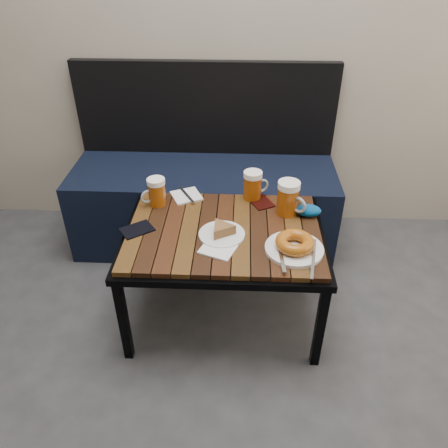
{
  "coord_description": "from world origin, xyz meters",
  "views": [
    {
      "loc": [
        0.1,
        -0.32,
        1.51
      ],
      "look_at": [
        0.04,
        1.16,
        0.5
      ],
      "focal_mm": 35.0,
      "sensor_mm": 36.0,
      "label": 1
    }
  ],
  "objects_px": {
    "plate_bagel": "(295,245)",
    "passport_burgundy": "(261,202)",
    "cafe_table": "(224,238)",
    "plate_pie": "(222,232)",
    "passport_navy": "(137,229)",
    "beer_mug_left": "(156,192)",
    "bench": "(205,196)",
    "beer_mug_right": "(288,198)",
    "beer_mug_centre": "(253,185)",
    "knit_pouch": "(308,210)"
  },
  "relations": [
    {
      "from": "plate_bagel",
      "to": "passport_burgundy",
      "type": "height_order",
      "value": "plate_bagel"
    },
    {
      "from": "cafe_table",
      "to": "plate_pie",
      "type": "relative_size",
      "value": 4.46
    },
    {
      "from": "passport_burgundy",
      "to": "plate_bagel",
      "type": "bearing_deg",
      "value": -98.13
    },
    {
      "from": "plate_bagel",
      "to": "passport_navy",
      "type": "xyz_separation_m",
      "value": [
        -0.64,
        0.11,
        -0.02
      ]
    },
    {
      "from": "beer_mug_left",
      "to": "plate_pie",
      "type": "bearing_deg",
      "value": 110.87
    },
    {
      "from": "passport_burgundy",
      "to": "bench",
      "type": "bearing_deg",
      "value": 100.93
    },
    {
      "from": "beer_mug_right",
      "to": "plate_bagel",
      "type": "relative_size",
      "value": 0.51
    },
    {
      "from": "plate_pie",
      "to": "passport_navy",
      "type": "distance_m",
      "value": 0.35
    },
    {
      "from": "beer_mug_centre",
      "to": "passport_navy",
      "type": "xyz_separation_m",
      "value": [
        -0.48,
        -0.28,
        -0.06
      ]
    },
    {
      "from": "passport_navy",
      "to": "knit_pouch",
      "type": "bearing_deg",
      "value": 65.44
    },
    {
      "from": "bench",
      "to": "beer_mug_left",
      "type": "distance_m",
      "value": 0.52
    },
    {
      "from": "beer_mug_right",
      "to": "passport_navy",
      "type": "bearing_deg",
      "value": -128.0
    },
    {
      "from": "passport_navy",
      "to": "knit_pouch",
      "type": "xyz_separation_m",
      "value": [
        0.72,
        0.15,
        0.02
      ]
    },
    {
      "from": "beer_mug_left",
      "to": "plate_bagel",
      "type": "bearing_deg",
      "value": 119.91
    },
    {
      "from": "beer_mug_right",
      "to": "bench",
      "type": "bearing_deg",
      "value": 169.39
    },
    {
      "from": "cafe_table",
      "to": "passport_burgundy",
      "type": "height_order",
      "value": "passport_burgundy"
    },
    {
      "from": "plate_bagel",
      "to": "passport_burgundy",
      "type": "xyz_separation_m",
      "value": [
        -0.12,
        0.35,
        -0.02
      ]
    },
    {
      "from": "bench",
      "to": "beer_mug_left",
      "type": "height_order",
      "value": "bench"
    },
    {
      "from": "beer_mug_right",
      "to": "passport_navy",
      "type": "relative_size",
      "value": 1.21
    },
    {
      "from": "knit_pouch",
      "to": "plate_bagel",
      "type": "bearing_deg",
      "value": -107.69
    },
    {
      "from": "cafe_table",
      "to": "plate_pie",
      "type": "height_order",
      "value": "plate_pie"
    },
    {
      "from": "beer_mug_centre",
      "to": "plate_bagel",
      "type": "relative_size",
      "value": 0.45
    },
    {
      "from": "beer_mug_left",
      "to": "passport_burgundy",
      "type": "xyz_separation_m",
      "value": [
        0.47,
        0.03,
        -0.06
      ]
    },
    {
      "from": "bench",
      "to": "plate_bagel",
      "type": "distance_m",
      "value": 0.87
    },
    {
      "from": "cafe_table",
      "to": "plate_bagel",
      "type": "height_order",
      "value": "plate_bagel"
    },
    {
      "from": "bench",
      "to": "knit_pouch",
      "type": "height_order",
      "value": "bench"
    },
    {
      "from": "bench",
      "to": "plate_bagel",
      "type": "bearing_deg",
      "value": -60.46
    },
    {
      "from": "cafe_table",
      "to": "plate_bagel",
      "type": "xyz_separation_m",
      "value": [
        0.28,
        -0.13,
        0.07
      ]
    },
    {
      "from": "passport_navy",
      "to": "knit_pouch",
      "type": "relative_size",
      "value": 1.14
    },
    {
      "from": "beer_mug_centre",
      "to": "passport_navy",
      "type": "height_order",
      "value": "beer_mug_centre"
    },
    {
      "from": "bench",
      "to": "beer_mug_left",
      "type": "xyz_separation_m",
      "value": [
        -0.18,
        -0.41,
        0.26
      ]
    },
    {
      "from": "passport_burgundy",
      "to": "cafe_table",
      "type": "bearing_deg",
      "value": -152.67
    },
    {
      "from": "bench",
      "to": "beer_mug_left",
      "type": "relative_size",
      "value": 10.88
    },
    {
      "from": "beer_mug_centre",
      "to": "plate_pie",
      "type": "height_order",
      "value": "beer_mug_centre"
    },
    {
      "from": "beer_mug_right",
      "to": "passport_burgundy",
      "type": "relative_size",
      "value": 1.29
    },
    {
      "from": "plate_pie",
      "to": "beer_mug_centre",
      "type": "bearing_deg",
      "value": 67.28
    },
    {
      "from": "plate_pie",
      "to": "passport_navy",
      "type": "height_order",
      "value": "plate_pie"
    },
    {
      "from": "plate_bagel",
      "to": "passport_navy",
      "type": "distance_m",
      "value": 0.65
    },
    {
      "from": "bench",
      "to": "passport_navy",
      "type": "height_order",
      "value": "bench"
    },
    {
      "from": "plate_bagel",
      "to": "knit_pouch",
      "type": "bearing_deg",
      "value": 72.31
    },
    {
      "from": "bench",
      "to": "plate_pie",
      "type": "distance_m",
      "value": 0.69
    },
    {
      "from": "bench",
      "to": "beer_mug_centre",
      "type": "distance_m",
      "value": 0.5
    },
    {
      "from": "beer_mug_left",
      "to": "plate_bagel",
      "type": "distance_m",
      "value": 0.67
    },
    {
      "from": "bench",
      "to": "beer_mug_right",
      "type": "height_order",
      "value": "bench"
    },
    {
      "from": "beer_mug_left",
      "to": "plate_pie",
      "type": "relative_size",
      "value": 0.68
    },
    {
      "from": "beer_mug_centre",
      "to": "beer_mug_right",
      "type": "bearing_deg",
      "value": -64.61
    },
    {
      "from": "beer_mug_left",
      "to": "passport_navy",
      "type": "height_order",
      "value": "beer_mug_left"
    },
    {
      "from": "beer_mug_left",
      "to": "knit_pouch",
      "type": "distance_m",
      "value": 0.67
    },
    {
      "from": "knit_pouch",
      "to": "beer_mug_centre",
      "type": "bearing_deg",
      "value": 150.53
    },
    {
      "from": "beer_mug_right",
      "to": "plate_pie",
      "type": "relative_size",
      "value": 0.81
    }
  ]
}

